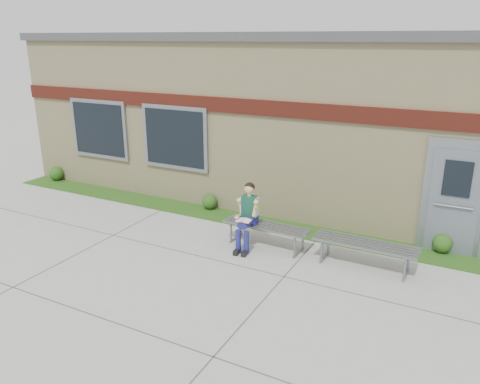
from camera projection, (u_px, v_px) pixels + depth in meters
The scene contains 9 objects.
ground at pixel (222, 276), 8.41m from camera, with size 80.00×80.00×0.00m, color #9E9E99.
grass_strip at pixel (278, 226), 10.59m from camera, with size 16.00×0.80×0.02m, color #234612.
school_building at pixel (329, 113), 12.79m from camera, with size 16.20×6.22×4.20m.
bench_left at pixel (266, 230), 9.52m from camera, with size 1.82×0.59×0.47m.
bench_right at pixel (365, 248), 8.64m from camera, with size 1.90×0.55×0.49m.
girl at pixel (247, 214), 9.39m from camera, with size 0.49×0.80×1.34m.
shrub_west at pixel (56, 174), 13.92m from camera, with size 0.41×0.41×0.41m, color #234612.
shrub_mid at pixel (210, 202), 11.60m from camera, with size 0.37×0.37×0.37m, color #234612.
shrub_east at pixel (442, 243), 9.25m from camera, with size 0.38×0.38×0.38m, color #234612.
Camera 1 is at (3.74, -6.51, 4.09)m, focal length 35.00 mm.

